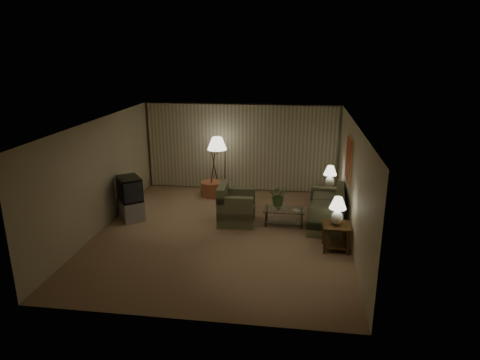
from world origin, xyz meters
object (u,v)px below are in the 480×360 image
(table_lamp_near, at_px, (338,209))
(coffee_table, at_px, (284,214))
(armchair, at_px, (237,208))
(floor_lamp, at_px, (217,165))
(side_table_near, at_px, (336,232))
(sofa, at_px, (326,211))
(side_table_far, at_px, (329,194))
(table_lamp_far, at_px, (330,175))
(tv_cabinet, at_px, (131,209))
(vase, at_px, (278,206))
(ottoman, at_px, (212,189))
(crt_tv, at_px, (129,189))

(table_lamp_near, bearing_deg, coffee_table, 133.48)
(armchair, distance_m, floor_lamp, 2.27)
(floor_lamp, bearing_deg, side_table_near, -44.93)
(sofa, height_order, side_table_far, sofa)
(table_lamp_near, xyz_separation_m, table_lamp_far, (-0.00, 2.60, -0.00))
(sofa, relative_size, table_lamp_far, 2.90)
(table_lamp_far, bearing_deg, tv_cabinet, -164.48)
(vase, bearing_deg, table_lamp_near, -43.11)
(table_lamp_far, bearing_deg, side_table_near, -90.00)
(table_lamp_far, xyz_separation_m, ottoman, (-3.44, 0.59, -0.75))
(armchair, height_order, ottoman, armchair)
(sofa, bearing_deg, tv_cabinet, -83.20)
(coffee_table, xyz_separation_m, crt_tv, (-4.01, -0.09, 0.54))
(ottoman, bearing_deg, side_table_far, -9.79)
(side_table_far, relative_size, ottoman, 0.91)
(side_table_near, bearing_deg, table_lamp_near, 165.96)
(sofa, height_order, side_table_near, sofa)
(side_table_far, distance_m, crt_tv, 5.41)
(crt_tv, relative_size, vase, 5.62)
(table_lamp_far, distance_m, floor_lamp, 3.34)
(sofa, distance_m, table_lamp_near, 1.49)
(sofa, bearing_deg, table_lamp_near, 10.94)
(sofa, bearing_deg, side_table_near, 10.94)
(side_table_far, distance_m, table_lamp_near, 2.66)
(side_table_near, bearing_deg, tv_cabinet, 167.47)
(floor_lamp, bearing_deg, coffee_table, -43.99)
(table_lamp_far, xyz_separation_m, tv_cabinet, (-5.20, -1.44, -0.72))
(side_table_near, bearing_deg, sofa, 96.34)
(table_lamp_far, distance_m, vase, 1.96)
(armchair, distance_m, ottoman, 2.21)
(side_table_near, xyz_separation_m, ottoman, (-3.44, 3.19, -0.20))
(coffee_table, height_order, vase, vase)
(sofa, relative_size, crt_tv, 2.05)
(armchair, height_order, vase, armchair)
(coffee_table, bearing_deg, floor_lamp, 136.01)
(table_lamp_near, relative_size, crt_tv, 0.71)
(floor_lamp, bearing_deg, table_lamp_near, -44.93)
(armchair, xyz_separation_m, side_table_near, (2.40, -1.24, 0.02))
(armchair, relative_size, vase, 6.42)
(side_table_near, xyz_separation_m, table_lamp_far, (-0.00, 2.60, 0.55))
(coffee_table, height_order, crt_tv, crt_tv)
(table_lamp_near, distance_m, floor_lamp, 4.63)
(table_lamp_near, bearing_deg, ottoman, 137.10)
(armchair, relative_size, table_lamp_near, 1.60)
(table_lamp_near, xyz_separation_m, ottoman, (-3.44, 3.19, -0.76))
(tv_cabinet, bearing_deg, side_table_near, 40.46)
(ottoman, distance_m, vase, 2.87)
(table_lamp_far, bearing_deg, vase, -134.69)
(table_lamp_near, height_order, vase, table_lamp_near)
(side_table_far, distance_m, floor_lamp, 3.39)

